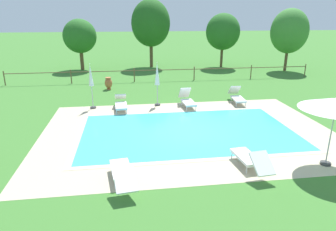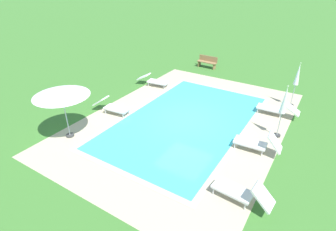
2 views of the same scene
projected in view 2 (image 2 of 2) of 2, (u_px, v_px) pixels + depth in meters
ground_plane at (186, 120)px, 13.26m from camera, size 160.00×160.00×0.00m
pool_deck_paving at (186, 120)px, 13.26m from camera, size 12.67×8.91×0.01m
swimming_pool_water at (186, 120)px, 13.26m from camera, size 9.17×5.41×0.01m
pool_coping_rim at (186, 120)px, 13.25m from camera, size 9.65×5.89×0.01m
sun_lounger_north_near_steps at (241, 192)px, 8.45m from camera, size 0.76×1.99×0.91m
sun_lounger_north_mid at (112, 106)px, 13.77m from camera, size 0.80×2.06×0.82m
sun_lounger_north_far at (257, 143)px, 10.83m from camera, size 0.71×1.90×0.98m
sun_lounger_north_end at (154, 80)px, 17.04m from camera, size 0.86×2.12×0.74m
sun_lounger_south_near_corner at (276, 109)px, 13.57m from camera, size 0.68×2.07×0.76m
patio_umbrella_open_foreground at (61, 92)px, 10.95m from camera, size 2.32×2.32×2.41m
patio_umbrella_closed_row_west at (297, 78)px, 13.87m from camera, size 0.32×0.32×2.45m
patio_umbrella_closed_row_mid_west at (284, 103)px, 11.21m from camera, size 0.32×0.32×2.45m
wooden_bench_lawn_side at (207, 62)px, 20.20m from camera, size 0.51×1.52×0.87m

